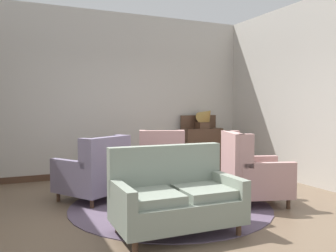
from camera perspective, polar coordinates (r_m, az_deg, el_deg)
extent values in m
plane|color=brown|center=(4.90, 1.89, -13.59)|extent=(8.04, 8.04, 0.00)
cube|color=#BCB7AD|center=(7.38, -8.03, 5.06)|extent=(5.83, 0.08, 3.32)
cube|color=#BCB7AD|center=(7.06, 19.81, 4.98)|extent=(0.08, 4.02, 3.32)
cube|color=#4C3323|center=(7.45, -7.81, -7.31)|extent=(5.67, 0.03, 0.12)
cylinder|color=#5B4C60|center=(5.16, 0.38, -12.66)|extent=(2.84, 2.84, 0.01)
cylinder|color=#4C3323|center=(4.92, -1.03, -8.23)|extent=(0.89, 0.89, 0.04)
cylinder|color=#4C3323|center=(4.96, -1.03, -10.59)|extent=(0.10, 0.10, 0.38)
cube|color=#4C3323|center=(5.09, 1.37, -12.55)|extent=(0.28, 0.08, 0.07)
cube|color=#4C3323|center=(5.13, -3.17, -12.43)|extent=(0.21, 0.26, 0.07)
cube|color=#4C3323|center=(4.81, -1.45, -13.50)|extent=(0.20, 0.27, 0.07)
cylinder|color=beige|center=(4.94, -1.83, -7.82)|extent=(0.10, 0.10, 0.02)
ellipsoid|color=beige|center=(4.92, -1.83, -6.49)|extent=(0.18, 0.18, 0.21)
cylinder|color=beige|center=(4.90, -1.84, -4.82)|extent=(0.07, 0.07, 0.08)
torus|color=beige|center=(4.90, -1.84, -4.36)|extent=(0.14, 0.14, 0.02)
cube|color=gray|center=(4.02, 1.52, -13.34)|extent=(1.40, 0.81, 0.27)
cube|color=gray|center=(4.21, -0.32, -6.83)|extent=(1.39, 0.17, 0.55)
cube|color=gray|center=(3.82, -2.45, -11.35)|extent=(0.56, 0.59, 0.10)
cube|color=gray|center=(4.07, 5.73, -10.45)|extent=(0.56, 0.59, 0.10)
cube|color=gray|center=(3.69, -7.32, -11.01)|extent=(0.12, 0.68, 0.21)
cube|color=gray|center=(4.21, 9.82, -9.24)|extent=(0.12, 0.68, 0.21)
cylinder|color=#4C3323|center=(3.60, -5.33, -18.77)|extent=(0.06, 0.06, 0.14)
cylinder|color=#4C3323|center=(4.10, 11.28, -16.04)|extent=(0.06, 0.06, 0.14)
cylinder|color=#4C3323|center=(4.16, -8.08, -15.71)|extent=(0.06, 0.06, 0.14)
cylinder|color=#4C3323|center=(4.60, 6.75, -13.85)|extent=(0.06, 0.06, 0.14)
cube|color=tan|center=(5.35, 14.05, -9.03)|extent=(1.05, 0.96, 0.30)
cube|color=tan|center=(5.16, 10.33, -4.34)|extent=(0.36, 0.74, 0.60)
cube|color=tan|center=(4.88, 12.42, -3.94)|extent=(0.22, 0.16, 0.46)
cube|color=tan|center=(5.48, 10.29, -3.14)|extent=(0.22, 0.16, 0.46)
cube|color=tan|center=(5.04, 15.88, -6.86)|extent=(0.76, 0.33, 0.21)
cube|color=tan|center=(5.61, 13.44, -5.79)|extent=(0.76, 0.33, 0.21)
cylinder|color=#4C3323|center=(5.29, 18.78, -11.73)|extent=(0.06, 0.06, 0.14)
cylinder|color=#4C3323|center=(5.79, 16.35, -10.38)|extent=(0.06, 0.06, 0.14)
cylinder|color=#4C3323|center=(5.03, 11.32, -12.38)|extent=(0.06, 0.06, 0.14)
cylinder|color=#4C3323|center=(5.56, 9.50, -10.86)|extent=(0.06, 0.06, 0.14)
cube|color=slate|center=(5.54, -12.21, -8.69)|extent=(1.16, 1.17, 0.28)
cube|color=slate|center=(5.22, -9.50, -4.75)|extent=(0.78, 0.56, 0.55)
cube|color=slate|center=(5.55, -7.60, -3.58)|extent=(0.19, 0.22, 0.42)
cube|color=slate|center=(5.02, -13.11, -4.35)|extent=(0.19, 0.22, 0.42)
cube|color=slate|center=(5.79, -9.99, -5.62)|extent=(0.49, 0.70, 0.22)
cube|color=slate|center=(5.29, -15.48, -6.53)|extent=(0.49, 0.70, 0.22)
cylinder|color=#4C3323|center=(6.06, -12.23, -9.70)|extent=(0.06, 0.06, 0.14)
cylinder|color=#4C3323|center=(5.63, -17.21, -10.79)|extent=(0.06, 0.06, 0.14)
cylinder|color=#4C3323|center=(5.60, -7.13, -10.74)|extent=(0.06, 0.06, 0.14)
cylinder|color=#4C3323|center=(5.12, -12.13, -12.12)|extent=(0.06, 0.06, 0.14)
cube|color=tan|center=(6.38, -1.03, -7.09)|extent=(1.04, 1.13, 0.27)
cube|color=tan|center=(5.93, -0.96, -3.63)|extent=(0.75, 0.41, 0.60)
cube|color=tan|center=(6.03, 2.12, -2.83)|extent=(0.17, 0.22, 0.46)
cube|color=tan|center=(6.02, -4.09, -2.85)|extent=(0.17, 0.22, 0.46)
cube|color=tan|center=(6.41, 1.88, -4.75)|extent=(0.40, 0.79, 0.24)
cube|color=tan|center=(6.39, -3.98, -4.77)|extent=(0.40, 0.79, 0.24)
cylinder|color=#4C3323|center=(6.80, 1.42, -8.21)|extent=(0.06, 0.06, 0.14)
cylinder|color=#4C3323|center=(6.79, -3.62, -8.23)|extent=(0.06, 0.06, 0.14)
cylinder|color=#4C3323|center=(6.07, 1.88, -9.62)|extent=(0.06, 0.06, 0.14)
cylinder|color=#4C3323|center=(6.05, -3.80, -9.65)|extent=(0.06, 0.06, 0.14)
cube|color=#4C3323|center=(7.87, 5.46, -3.39)|extent=(0.88, 0.35, 0.83)
cube|color=#4C3323|center=(7.96, 4.92, 0.71)|extent=(0.88, 0.04, 0.29)
cube|color=#4C3323|center=(7.64, 3.36, -7.10)|extent=(0.06, 0.06, 0.10)
cube|color=#4C3323|center=(8.03, 8.33, -6.62)|extent=(0.06, 0.06, 0.10)
cube|color=#4C3323|center=(7.86, 2.49, -6.80)|extent=(0.06, 0.06, 0.10)
cube|color=#4C3323|center=(8.24, 7.37, -6.36)|extent=(0.06, 0.06, 0.10)
cube|color=#4C3323|center=(7.81, 5.55, 0.12)|extent=(0.24, 0.24, 0.14)
cone|color=#B28942|center=(7.76, 6.24, 1.81)|extent=(0.44, 0.53, 0.48)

